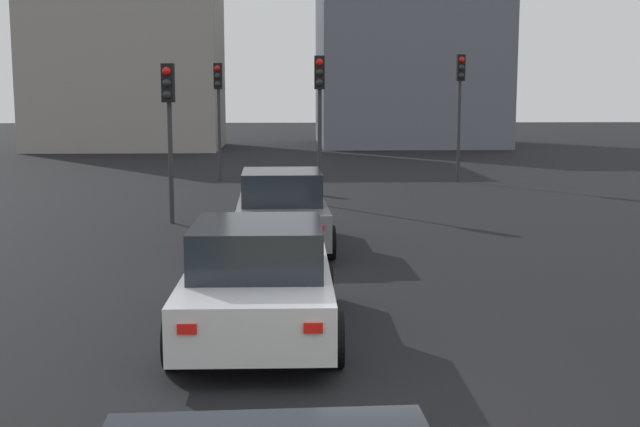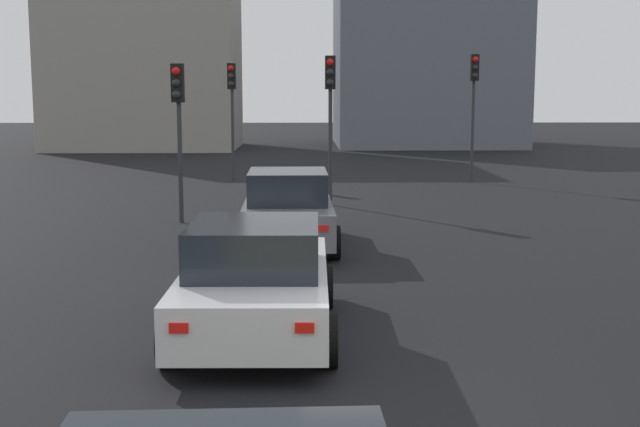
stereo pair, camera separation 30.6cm
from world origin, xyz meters
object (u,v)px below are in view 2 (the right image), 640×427
Objects in this scene: car_grey_right_lead at (288,211)px; traffic_light_near_left at (474,91)px; traffic_light_far_right at (178,109)px; car_white_right_second at (256,280)px; traffic_light_far_left at (330,98)px; traffic_light_near_right at (232,97)px.

car_grey_right_lead is 13.90m from traffic_light_near_left.
car_grey_right_lead is at bearing -28.39° from traffic_light_near_left.
traffic_light_near_left is 1.17× the size of traffic_light_far_right.
traffic_light_far_left reaches higher than car_white_right_second.
car_grey_right_lead is at bearing -1.94° from car_white_right_second.
traffic_light_near_left is 8.41m from traffic_light_near_right.
traffic_light_near_right reaches higher than car_white_right_second.
car_white_right_second is 0.98× the size of traffic_light_near_left.
traffic_light_near_left reaches higher than traffic_light_far_right.
car_white_right_second is at bearing 11.06° from traffic_light_near_right.
traffic_light_near_right is (0.77, 8.38, -0.19)m from traffic_light_near_left.
traffic_light_far_right is (9.37, 2.33, 2.00)m from car_white_right_second.
car_grey_right_lead is 1.04× the size of traffic_light_far_left.
traffic_light_far_left is 1.08× the size of traffic_light_far_right.
traffic_light_near_right is at bearing -149.19° from traffic_light_far_left.
traffic_light_near_right is at bearing 8.85° from car_grey_right_lead.
car_grey_right_lead is 0.96× the size of traffic_light_near_left.
traffic_light_near_right is (19.12, 1.88, 2.24)m from car_white_right_second.
car_white_right_second is 1.05× the size of traffic_light_far_left.
traffic_light_far_right is (-8.98, 8.82, -0.43)m from traffic_light_near_left.
traffic_light_near_right is (12.99, 2.19, 2.21)m from car_grey_right_lead.
traffic_light_near_left is 1.08× the size of traffic_light_far_left.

